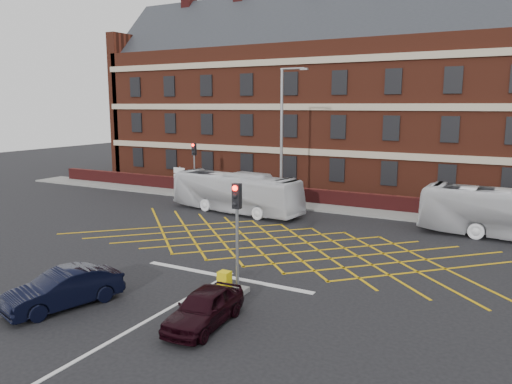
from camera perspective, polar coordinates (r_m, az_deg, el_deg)
The scene contains 15 objects.
ground at distance 24.25m, azimuth 0.94°, elevation -7.22°, with size 120.00×120.00×0.00m, color black.
victorian_building at distance 43.82m, azimuth 14.96°, elevation 10.49°, with size 51.00×12.17×20.40m.
boundary_wall at distance 35.83m, azimuth 10.63°, elevation -0.87°, with size 56.00×0.50×1.10m, color #4D1414.
far_pavement at distance 34.99m, azimuth 10.09°, elevation -1.92°, with size 60.00×3.00×0.12m, color slate.
box_junction_hatching at distance 25.96m, azimuth 3.00°, elevation -6.06°, with size 11.50×0.12×0.02m, color #CC990C.
stop_line at distance 21.36m, azimuth -3.47°, elevation -9.62°, with size 8.00×0.30×0.02m, color silver.
centre_line at distance 16.64m, azimuth -15.89°, elevation -15.87°, with size 0.15×14.00×0.02m, color silver.
bus_left at distance 33.52m, azimuth -2.31°, elevation -0.06°, with size 2.26×9.66×2.69m, color silver.
car_navy at distance 19.36m, azimuth -21.14°, elevation -10.29°, with size 1.44×4.13×1.36m, color black.
car_maroon at distance 16.82m, azimuth -5.94°, elevation -13.00°, with size 1.45×3.60×1.23m, color black.
traffic_light_near at distance 19.04m, azimuth -2.16°, elevation -6.51°, with size 0.70×0.70×4.27m.
traffic_light_far at distance 38.97m, azimuth -7.04°, elevation 1.90°, with size 0.70×0.70×4.27m.
street_lamp at distance 32.43m, azimuth 3.01°, elevation 3.07°, with size 2.25×1.00×9.44m.
direction_signs at distance 41.12m, azimuth -8.73°, elevation 1.74°, with size 1.10×0.16×2.20m.
utility_cabinet at distance 19.48m, azimuth -3.62°, elevation -10.27°, with size 0.44×0.42×0.86m, color yellow.
Camera 1 is at (10.72, -20.54, 7.15)m, focal length 35.00 mm.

